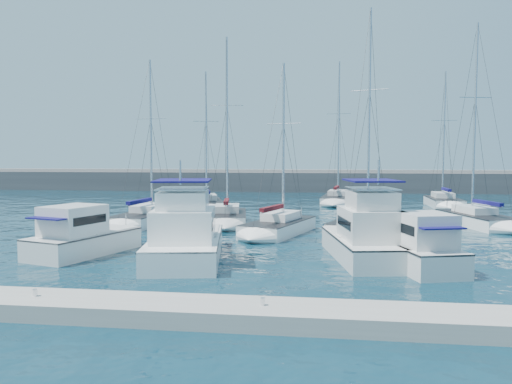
# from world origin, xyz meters

# --- Properties ---
(ground) EXTENTS (220.00, 220.00, 0.00)m
(ground) POSITION_xyz_m (0.00, 0.00, 0.00)
(ground) COLOR black
(ground) RESTS_ON ground
(breakwater) EXTENTS (160.00, 6.00, 4.45)m
(breakwater) POSITION_xyz_m (0.00, 52.00, 1.05)
(breakwater) COLOR #424244
(breakwater) RESTS_ON ground
(dock) EXTENTS (40.00, 2.20, 0.60)m
(dock) POSITION_xyz_m (0.00, -11.00, 0.30)
(dock) COLOR gray
(dock) RESTS_ON ground
(dock_cleat_near_port) EXTENTS (0.16, 0.16, 0.25)m
(dock_cleat_near_port) POSITION_xyz_m (-8.00, -11.00, 0.72)
(dock_cleat_near_port) COLOR silver
(dock_cleat_near_port) RESTS_ON dock
(dock_cleat_centre) EXTENTS (0.16, 0.16, 0.25)m
(dock_cleat_centre) POSITION_xyz_m (0.00, -11.00, 0.72)
(dock_cleat_centre) COLOR silver
(dock_cleat_centre) RESTS_ON dock
(motor_yacht_port_outer) EXTENTS (4.69, 7.02, 3.20)m
(motor_yacht_port_outer) POSITION_xyz_m (-11.40, -1.00, 0.94)
(motor_yacht_port_outer) COLOR silver
(motor_yacht_port_outer) RESTS_ON ground
(motor_yacht_port_inner) EXTENTS (5.14, 9.54, 4.69)m
(motor_yacht_port_inner) POSITION_xyz_m (-5.26, -1.56, 1.13)
(motor_yacht_port_inner) COLOR white
(motor_yacht_port_inner) RESTS_ON ground
(motor_yacht_stbd_inner) EXTENTS (4.61, 8.44, 4.69)m
(motor_yacht_stbd_inner) POSITION_xyz_m (4.23, -0.37, 1.13)
(motor_yacht_stbd_inner) COLOR silver
(motor_yacht_stbd_inner) RESTS_ON ground
(motor_yacht_stbd_outer) EXTENTS (3.94, 5.94, 3.20)m
(motor_yacht_stbd_outer) POSITION_xyz_m (6.63, -2.25, 0.94)
(motor_yacht_stbd_outer) COLOR silver
(motor_yacht_stbd_outer) RESTS_ON ground
(sailboat_mid_a) EXTENTS (3.86, 8.80, 13.69)m
(sailboat_mid_a) POSITION_xyz_m (-12.26, 12.01, 0.51)
(sailboat_mid_a) COLOR white
(sailboat_mid_a) RESTS_ON ground
(sailboat_mid_b) EXTENTS (4.14, 7.49, 15.41)m
(sailboat_mid_b) POSITION_xyz_m (-5.78, 12.55, 0.54)
(sailboat_mid_b) COLOR silver
(sailboat_mid_b) RESTS_ON ground
(sailboat_mid_c) EXTENTS (5.12, 8.07, 12.38)m
(sailboat_mid_c) POSITION_xyz_m (-1.13, 7.99, 0.50)
(sailboat_mid_c) COLOR white
(sailboat_mid_c) RESTS_ON ground
(sailboat_mid_d) EXTENTS (5.95, 9.36, 16.62)m
(sailboat_mid_d) POSITION_xyz_m (4.95, 10.16, 0.53)
(sailboat_mid_d) COLOR silver
(sailboat_mid_d) RESTS_ON ground
(sailboat_mid_e) EXTENTS (4.97, 8.52, 16.29)m
(sailboat_mid_e) POSITION_xyz_m (14.00, 14.20, 0.54)
(sailboat_mid_e) COLOR white
(sailboat_mid_e) RESTS_ON ground
(sailboat_back_a) EXTENTS (5.23, 8.60, 14.62)m
(sailboat_back_a) POSITION_xyz_m (-10.07, 23.66, 0.52)
(sailboat_back_a) COLOR silver
(sailboat_back_a) RESTS_ON ground
(sailboat_back_b) EXTENTS (4.06, 8.56, 16.85)m
(sailboat_back_b) POSITION_xyz_m (3.57, 31.76, 0.54)
(sailboat_back_b) COLOR silver
(sailboat_back_b) RESTS_ON ground
(sailboat_back_c) EXTENTS (3.30, 7.80, 15.13)m
(sailboat_back_c) POSITION_xyz_m (15.04, 29.84, 0.53)
(sailboat_back_c) COLOR white
(sailboat_back_c) RESTS_ON ground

